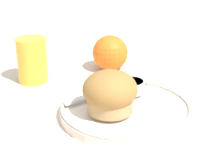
# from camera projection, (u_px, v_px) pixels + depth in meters

# --- Properties ---
(ground_plane) EXTENTS (3.00, 3.00, 0.00)m
(ground_plane) POSITION_uv_depth(u_px,v_px,m) (110.00, 110.00, 0.66)
(ground_plane) COLOR beige
(plate) EXTENTS (0.23, 0.23, 0.02)m
(plate) POSITION_uv_depth(u_px,v_px,m) (126.00, 109.00, 0.64)
(plate) COLOR silver
(plate) RESTS_ON ground_plane
(muffin) EXTENTS (0.09, 0.09, 0.07)m
(muffin) POSITION_uv_depth(u_px,v_px,m) (110.00, 93.00, 0.60)
(muffin) COLOR tan
(muffin) RESTS_ON plate
(cream_ramekin) EXTENTS (0.05, 0.05, 0.02)m
(cream_ramekin) POSITION_uv_depth(u_px,v_px,m) (132.00, 86.00, 0.68)
(cream_ramekin) COLOR silver
(cream_ramekin) RESTS_ON plate
(berry_pair) EXTENTS (0.03, 0.01, 0.01)m
(berry_pair) POSITION_uv_depth(u_px,v_px,m) (120.00, 88.00, 0.68)
(berry_pair) COLOR maroon
(berry_pair) RESTS_ON plate
(butter_knife) EXTENTS (0.20, 0.02, 0.00)m
(butter_knife) POSITION_uv_depth(u_px,v_px,m) (112.00, 90.00, 0.68)
(butter_knife) COLOR silver
(butter_knife) RESTS_ON plate
(orange_fruit) EXTENTS (0.08, 0.08, 0.08)m
(orange_fruit) POSITION_uv_depth(u_px,v_px,m) (110.00, 53.00, 0.83)
(orange_fruit) COLOR orange
(orange_fruit) RESTS_ON ground_plane
(juice_glass) EXTENTS (0.06, 0.06, 0.09)m
(juice_glass) POSITION_uv_depth(u_px,v_px,m) (32.00, 60.00, 0.76)
(juice_glass) COLOR gold
(juice_glass) RESTS_ON ground_plane
(folded_napkin) EXTENTS (0.11, 0.06, 0.01)m
(folded_napkin) POSITION_uv_depth(u_px,v_px,m) (33.00, 150.00, 0.53)
(folded_napkin) COLOR #D19E93
(folded_napkin) RESTS_ON ground_plane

